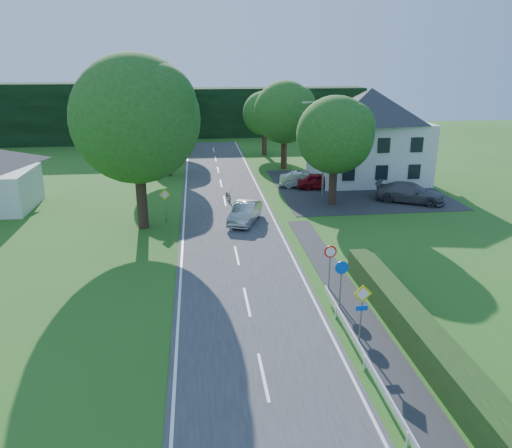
{
  "coord_description": "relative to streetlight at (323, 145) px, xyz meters",
  "views": [
    {
      "loc": [
        -2.13,
        -9.55,
        11.24
      ],
      "look_at": [
        1.2,
        18.34,
        1.84
      ],
      "focal_mm": 35.0,
      "sensor_mm": 36.0,
      "label": 1
    }
  ],
  "objects": [
    {
      "name": "line_edge_left",
      "position": [
        -11.31,
        -10.0,
        -4.42
      ],
      "size": [
        0.12,
        80.0,
        0.01
      ],
      "primitive_type": "cube",
      "color": "white",
      "rests_on": "road"
    },
    {
      "name": "streetlight",
      "position": [
        0.0,
        0.0,
        0.0
      ],
      "size": [
        2.03,
        0.18,
        8.0
      ],
      "color": "gray",
      "rests_on": "ground"
    },
    {
      "name": "sign_speed_limit",
      "position": [
        -3.76,
        -17.03,
        -2.7
      ],
      "size": [
        0.64,
        0.11,
        2.37
      ],
      "color": "gray",
      "rests_on": "ground"
    },
    {
      "name": "parked_car_silver_b",
      "position": [
        6.95,
        -0.84,
        -3.8
      ],
      "size": [
        4.79,
        2.85,
        1.25
      ],
      "primitive_type": "imported",
      "rotation": [
        0.0,
        0.0,
        1.39
      ],
      "color": "#99999F",
      "rests_on": "parking_pad"
    },
    {
      "name": "parked_car_red",
      "position": [
        0.63,
        3.0,
        -3.72
      ],
      "size": [
        4.28,
        2.1,
        1.41
      ],
      "primitive_type": "imported",
      "rotation": [
        0.0,
        0.0,
        1.46
      ],
      "color": "maroon",
      "rests_on": "parking_pad"
    },
    {
      "name": "parasol",
      "position": [
        4.82,
        5.0,
        -3.49
      ],
      "size": [
        2.66,
        2.69,
        1.88
      ],
      "primitive_type": "imported",
      "rotation": [
        0.0,
        0.0,
        0.37
      ],
      "color": "red",
      "rests_on": "parking_pad"
    },
    {
      "name": "sign_priority_left",
      "position": [
        -12.56,
        -5.02,
        -2.75
      ],
      "size": [
        0.78,
        0.09,
        2.44
      ],
      "color": "gray",
      "rests_on": "ground"
    },
    {
      "name": "tree_right_mid",
      "position": [
        0.44,
        -2.0,
        -0.17
      ],
      "size": [
        7.0,
        7.0,
        8.58
      ],
      "primitive_type": null,
      "color": "#204D17",
      "rests_on": "ground"
    },
    {
      "name": "parking_pad",
      "position": [
        3.94,
        3.0,
        -4.44
      ],
      "size": [
        14.0,
        16.0,
        0.04
      ],
      "primitive_type": "cube",
      "color": "#27272A",
      "rests_on": "ground"
    },
    {
      "name": "sign_roundabout",
      "position": [
        -3.76,
        -19.02,
        -2.79
      ],
      "size": [
        0.64,
        0.08,
        2.37
      ],
      "color": "gray",
      "rests_on": "ground"
    },
    {
      "name": "tree_right_far",
      "position": [
        -1.06,
        12.0,
        0.08
      ],
      "size": [
        7.4,
        7.4,
        9.09
      ],
      "primitive_type": null,
      "color": "#204D17",
      "rests_on": "ground"
    },
    {
      "name": "treeline_left",
      "position": [
        -36.06,
        32.0,
        -0.46
      ],
      "size": [
        44.0,
        6.0,
        8.0
      ],
      "primitive_type": "cube",
      "color": "black",
      "rests_on": "ground"
    },
    {
      "name": "sign_priority_right",
      "position": [
        -3.76,
        -22.02,
        -2.67
      ],
      "size": [
        0.78,
        0.09,
        2.59
      ],
      "color": "gray",
      "rests_on": "ground"
    },
    {
      "name": "motorcycle",
      "position": [
        -7.75,
        0.11,
        -3.98
      ],
      "size": [
        0.84,
        1.77,
        0.89
      ],
      "primitive_type": "imported",
      "rotation": [
        0.0,
        0.0,
        0.15
      ],
      "color": "black",
      "rests_on": "road"
    },
    {
      "name": "house_white",
      "position": [
        5.94,
        6.0,
        -0.06
      ],
      "size": [
        10.6,
        8.4,
        8.6
      ],
      "color": "silver",
      "rests_on": "ground"
    },
    {
      "name": "line_edge_right",
      "position": [
        -4.81,
        -10.0,
        -4.42
      ],
      "size": [
        0.12,
        80.0,
        0.01
      ],
      "primitive_type": "cube",
      "color": "white",
      "rests_on": "road"
    },
    {
      "name": "line_centre",
      "position": [
        -8.06,
        -10.0,
        -4.42
      ],
      "size": [
        0.12,
        80.0,
        0.01
      ],
      "primitive_type": null,
      "color": "white",
      "rests_on": "road"
    },
    {
      "name": "parked_car_silver_a",
      "position": [
        -0.69,
        3.68,
        -3.71
      ],
      "size": [
        4.56,
        2.37,
        1.43
      ],
      "primitive_type": "imported",
      "rotation": [
        0.0,
        0.0,
        1.36
      ],
      "color": "#ADAEB2",
      "rests_on": "parking_pad"
    },
    {
      "name": "road",
      "position": [
        -8.06,
        -10.0,
        -4.44
      ],
      "size": [
        7.0,
        80.0,
        0.04
      ],
      "primitive_type": "cube",
      "color": "#353437",
      "rests_on": "ground"
    },
    {
      "name": "parked_car_grey",
      "position": [
        6.89,
        -2.14,
        -3.64
      ],
      "size": [
        5.81,
        4.57,
        1.57
      ],
      "primitive_type": "imported",
      "rotation": [
        0.0,
        0.0,
        1.06
      ],
      "color": "#525156",
      "rests_on": "parking_pad"
    },
    {
      "name": "tree_main",
      "position": [
        -14.06,
        -6.0,
        1.36
      ],
      "size": [
        9.4,
        9.4,
        11.64
      ],
      "primitive_type": null,
      "color": "#204D17",
      "rests_on": "ground"
    },
    {
      "name": "tree_right_back",
      "position": [
        -2.06,
        20.0,
        -0.68
      ],
      "size": [
        6.2,
        6.2,
        7.56
      ],
      "primitive_type": null,
      "color": "#204D17",
      "rests_on": "ground"
    },
    {
      "name": "tree_left_far",
      "position": [
        -13.06,
        10.0,
        -0.17
      ],
      "size": [
        7.0,
        7.0,
        8.58
      ],
      "primitive_type": null,
      "color": "#204D17",
      "rests_on": "ground"
    },
    {
      "name": "footpath",
      "position": [
        -3.11,
        -28.0,
        -4.44
      ],
      "size": [
        1.5,
        44.0,
        0.04
      ],
      "primitive_type": "cube",
      "color": "#27272A",
      "rests_on": "ground"
    },
    {
      "name": "tree_left_back",
      "position": [
        -12.56,
        22.0,
        -0.43
      ],
      "size": [
        6.6,
        6.6,
        8.07
      ],
      "primitive_type": null,
      "color": "#204D17",
      "rests_on": "ground"
    },
    {
      "name": "treeline_right",
      "position": [
        -0.06,
        36.0,
        -0.96
      ],
      "size": [
        30.0,
        5.0,
        7.0
      ],
      "primitive_type": "cube",
      "color": "black",
      "rests_on": "ground"
    },
    {
      "name": "moving_car",
      "position": [
        -6.95,
        -5.82,
        -3.7
      ],
      "size": [
        2.97,
        4.63,
        1.44
      ],
      "primitive_type": "imported",
      "rotation": [
        0.0,
        0.0,
        -0.36
      ],
      "color": "#AEADB2",
      "rests_on": "road"
    }
  ]
}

